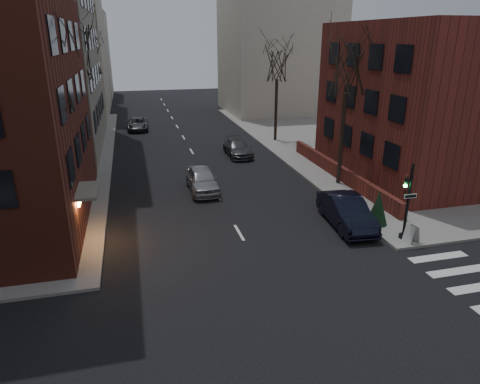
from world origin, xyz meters
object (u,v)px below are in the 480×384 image
tree_left_c (89,57)px  tree_right_b (277,63)px  car_lane_silver (202,180)px  streetlamp_near (85,127)px  tree_left_a (46,70)px  traffic_signal (406,206)px  streetlamp_far (101,92)px  parked_sedan (346,212)px  evergreen_shrub (378,208)px  tree_right_a (347,68)px  car_lane_far (138,124)px  car_lane_gray (238,148)px  sandwich_board (412,234)px  tree_left_b (73,52)px

tree_left_c → tree_right_b: (17.60, -8.00, -0.44)m
tree_right_b → car_lane_silver: 17.44m
streetlamp_near → tree_left_a: bearing=-94.3°
traffic_signal → streetlamp_far: streetlamp_far is taller
parked_sedan → evergreen_shrub: (1.63, -0.51, 0.26)m
tree_right_a → streetlamp_near: (-17.00, 4.00, -3.79)m
parked_sedan → evergreen_shrub: evergreen_shrub is taller
streetlamp_far → parked_sedan: 33.86m
traffic_signal → tree_right_b: tree_right_b is taller
parked_sedan → car_lane_far: size_ratio=1.06×
traffic_signal → car_lane_gray: traffic_signal is taller
car_lane_silver → tree_left_c: bearing=111.2°
tree_right_a → car_lane_far: tree_right_a is taller
traffic_signal → parked_sedan: size_ratio=0.78×
tree_left_c → streetlamp_far: 4.33m
tree_left_c → car_lane_far: size_ratio=2.01×
car_lane_silver → sandwich_board: size_ratio=5.15×
tree_right_b → evergreen_shrub: bearing=-93.2°
tree_left_a → parked_sedan: (14.79, -2.55, -7.63)m
tree_right_b → streetlamp_near: tree_right_b is taller
tree_left_b → streetlamp_far: size_ratio=1.72×
tree_left_a → streetlamp_far: 28.32m
streetlamp_far → car_lane_far: streetlamp_far is taller
streetlamp_near → evergreen_shrub: bearing=-35.0°
sandwich_board → traffic_signal: bearing=95.9°
streetlamp_near → tree_left_c: bearing=91.9°
streetlamp_far → tree_left_a: bearing=-91.2°
car_lane_gray → tree_right_b: bearing=42.2°
tree_left_a → car_lane_silver: 12.20m
tree_left_c → car_lane_silver: size_ratio=2.05×
streetlamp_far → sandwich_board: size_ratio=6.82×
tree_right_a → traffic_signal: bearing=-95.5°
tree_right_a → streetlamp_near: bearing=166.8°
traffic_signal → evergreen_shrub: size_ratio=2.10×
streetlamp_near → tree_right_a: bearing=-13.2°
tree_left_b → parked_sedan: bearing=-44.5°
parked_sedan → tree_left_b: bearing=140.3°
tree_left_c → streetlamp_near: tree_left_c is taller
tree_left_c → evergreen_shrub: tree_left_c is taller
tree_right_b → evergreen_shrub: 22.07m
tree_right_a → tree_left_c: bearing=128.7°
streetlamp_near → car_lane_gray: size_ratio=1.29×
sandwich_board → car_lane_silver: bearing=116.5°
tree_right_a → evergreen_shrub: bearing=-99.5°
tree_right_a → car_lane_gray: tree_right_a is taller
tree_right_b → streetlamp_near: size_ratio=1.46×
tree_left_a → car_lane_gray: bearing=47.1°
traffic_signal → sandwich_board: 1.40m
tree_right_b → parked_sedan: (-2.81, -20.55, -6.74)m
traffic_signal → tree_right_a: (0.86, 9.01, 6.12)m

